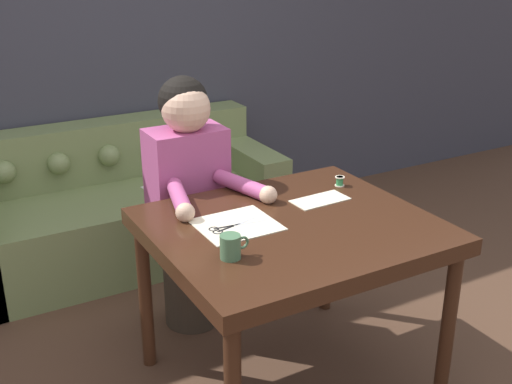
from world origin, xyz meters
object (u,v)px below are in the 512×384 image
(dining_table, at_px, (292,241))
(mug, at_px, (231,247))
(person, at_px, (189,202))
(couch, at_px, (120,211))
(thread_spool, at_px, (340,181))
(scissors, at_px, (228,227))

(dining_table, height_order, mug, mug)
(dining_table, bearing_deg, person, 104.85)
(couch, relative_size, thread_spool, 42.65)
(couch, xyz_separation_m, thread_spool, (0.67, -1.31, 0.50))
(couch, distance_m, person, 0.98)
(dining_table, height_order, thread_spool, thread_spool)
(dining_table, distance_m, couch, 1.62)
(scissors, height_order, thread_spool, thread_spool)
(couch, height_order, thread_spool, thread_spool)
(dining_table, relative_size, person, 0.88)
(couch, distance_m, scissors, 1.55)
(scissors, relative_size, thread_spool, 5.47)
(couch, distance_m, thread_spool, 1.55)
(dining_table, relative_size, couch, 0.58)
(couch, height_order, mug, mug)
(couch, xyz_separation_m, mug, (-0.11, -1.70, 0.52))
(couch, xyz_separation_m, person, (0.08, -0.90, 0.37))
(scissors, bearing_deg, dining_table, -18.00)
(person, bearing_deg, thread_spool, -34.65)
(person, height_order, scissors, person)
(person, relative_size, mug, 11.27)
(scissors, bearing_deg, person, 82.25)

